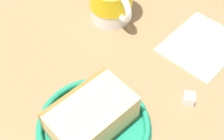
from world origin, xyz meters
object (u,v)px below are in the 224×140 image
sugar_cube (189,99)px  cake_slice (92,116)px  folded_napkin (202,44)px  small_plate (94,125)px

sugar_cube → cake_slice: bearing=61.0°
cake_slice → sugar_cube: (-7.14, -12.90, -2.25)cm
cake_slice → folded_napkin: 24.38cm
folded_napkin → sugar_cube: (-5.14, 11.24, 0.52)cm
cake_slice → folded_napkin: cake_slice is taller
small_plate → cake_slice: (0.27, -0.01, 2.33)cm
folded_napkin → sugar_cube: bearing=114.6°
cake_slice → small_plate: bearing=177.5°
cake_slice → folded_napkin: bearing=-94.7°
small_plate → folded_napkin: size_ratio=1.22×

